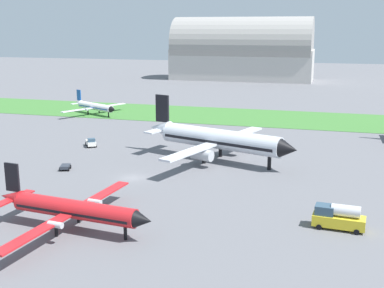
% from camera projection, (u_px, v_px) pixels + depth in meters
% --- Properties ---
extents(ground_plane, '(600.00, 600.00, 0.00)m').
position_uv_depth(ground_plane, '(132.00, 178.00, 84.72)').
color(ground_plane, slate).
extents(grass_taxiway_strip, '(360.00, 28.00, 0.08)m').
position_uv_depth(grass_taxiway_strip, '(218.00, 115.00, 144.84)').
color(grass_taxiway_strip, '#3D7533').
rests_on(grass_taxiway_strip, ground_plane).
extents(airplane_foreground_turboprop, '(22.54, 26.27, 7.87)m').
position_uv_depth(airplane_foreground_turboprop, '(72.00, 209.00, 62.26)').
color(airplane_foreground_turboprop, red).
rests_on(airplane_foreground_turboprop, ground_plane).
extents(airplane_taxiing_turboprop, '(17.91, 20.60, 6.71)m').
position_uv_depth(airplane_taxiing_turboprop, '(95.00, 106.00, 145.90)').
color(airplane_taxiing_turboprop, white).
rests_on(airplane_taxiing_turboprop, ground_plane).
extents(airplane_midfield_jet, '(32.04, 32.34, 11.78)m').
position_uv_depth(airplane_midfield_jet, '(217.00, 139.00, 94.81)').
color(airplane_midfield_jet, silver).
rests_on(airplane_midfield_jet, ground_plane).
extents(pushback_tug_near_gate, '(3.56, 3.97, 1.95)m').
position_uv_depth(pushback_tug_near_gate, '(91.00, 142.00, 106.93)').
color(pushback_tug_near_gate, white).
rests_on(pushback_tug_near_gate, ground_plane).
extents(baggage_cart_midfield, '(2.43, 2.82, 0.90)m').
position_uv_depth(baggage_cart_midfield, '(65.00, 167.00, 89.48)').
color(baggage_cart_midfield, '#2D333D').
rests_on(baggage_cart_midfield, ground_plane).
extents(fuel_truck_by_runway, '(6.68, 3.08, 3.29)m').
position_uv_depth(fuel_truck_by_runway, '(338.00, 217.00, 63.04)').
color(fuel_truck_by_runway, yellow).
rests_on(fuel_truck_by_runway, ground_plane).
extents(hangar_distant, '(68.15, 25.96, 30.16)m').
position_uv_depth(hangar_distant, '(242.00, 51.00, 241.86)').
color(hangar_distant, '#BCB7B2').
rests_on(hangar_distant, ground_plane).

